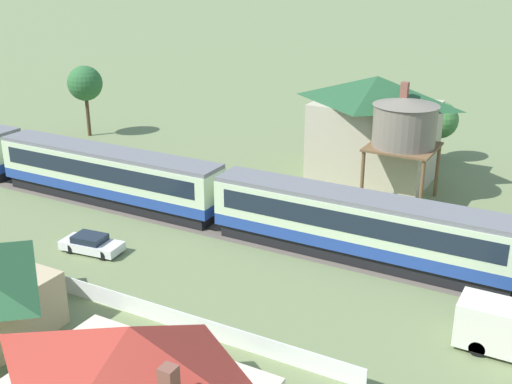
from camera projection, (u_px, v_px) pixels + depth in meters
The scene contains 9 objects.
ground_plane at pixel (485, 284), 37.59m from camera, with size 600.00×600.00×0.00m, color #707F51.
passenger_train at pixel (224, 197), 44.39m from camera, with size 80.76×2.92×4.26m.
railway_track at pixel (213, 225), 45.62m from camera, with size 139.07×3.60×0.04m.
station_house_dark_green_roof at pixel (375, 127), 53.40m from camera, with size 10.33×7.71×8.82m.
water_tower at pixel (405, 124), 48.18m from camera, with size 5.05×5.05×8.08m.
cottage_red_roof_2 at pixel (133, 384), 24.63m from camera, with size 10.59×7.09×5.30m.
parked_car_white at pixel (91, 244), 41.47m from camera, with size 4.22×2.17×1.16m.
yard_tree_0 at pixel (440, 120), 58.44m from camera, with size 3.33×3.33×5.51m.
yard_tree_2 at pixel (85, 84), 65.87m from camera, with size 3.58×3.58×7.35m.
Camera 1 is at (4.22, -35.61, 18.35)m, focal length 45.00 mm.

